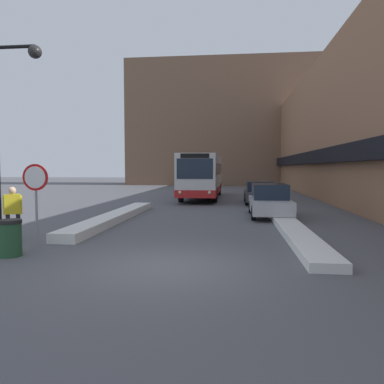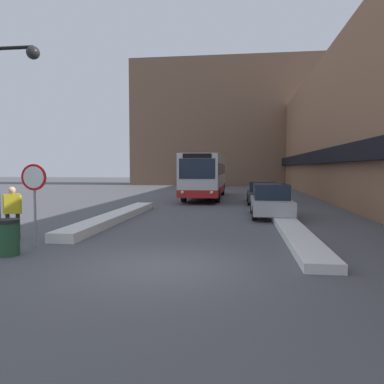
{
  "view_description": "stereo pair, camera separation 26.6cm",
  "coord_description": "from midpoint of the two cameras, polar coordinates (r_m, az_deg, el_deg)",
  "views": [
    {
      "loc": [
        1.51,
        -8.38,
        2.28
      ],
      "look_at": [
        -0.14,
        6.5,
        1.32
      ],
      "focal_mm": 35.0,
      "sensor_mm": 36.0,
      "label": 1
    },
    {
      "loc": [
        1.78,
        -8.35,
        2.28
      ],
      "look_at": [
        -0.14,
        6.5,
        1.32
      ],
      "focal_mm": 35.0,
      "sensor_mm": 36.0,
      "label": 2
    }
  ],
  "objects": [
    {
      "name": "ground_plane",
      "position": [
        8.82,
        -3.71,
        -11.3
      ],
      "size": [
        160.0,
        160.0,
        0.0
      ],
      "primitive_type": "plane",
      "color": "#515156"
    },
    {
      "name": "building_row_right",
      "position": [
        33.53,
        21.96,
        8.23
      ],
      "size": [
        5.5,
        60.0,
        10.23
      ],
      "color": "#996B4C",
      "rests_on": "ground_plane"
    },
    {
      "name": "building_backdrop_far",
      "position": [
        53.27,
        5.64,
        10.24
      ],
      "size": [
        26.0,
        8.0,
        16.78
      ],
      "color": "brown",
      "rests_on": "ground_plane"
    },
    {
      "name": "snow_bank_left",
      "position": [
        16.59,
        -11.14,
        -3.73
      ],
      "size": [
        0.9,
        10.19,
        0.32
      ],
      "color": "silver",
      "rests_on": "ground_plane"
    },
    {
      "name": "snow_bank_right",
      "position": [
        14.38,
        15.16,
        -5.09
      ],
      "size": [
        0.9,
        11.87,
        0.23
      ],
      "color": "silver",
      "rests_on": "ground_plane"
    },
    {
      "name": "city_bus",
      "position": [
        28.14,
        2.33,
        2.57
      ],
      "size": [
        2.55,
        11.14,
        3.2
      ],
      "color": "silver",
      "rests_on": "ground_plane"
    },
    {
      "name": "parked_car_front",
      "position": [
        17.92,
        12.32,
        -1.28
      ],
      "size": [
        1.81,
        4.39,
        1.53
      ],
      "color": "#B7B7BC",
      "rests_on": "ground_plane"
    },
    {
      "name": "parked_car_middle",
      "position": [
        24.58,
        10.98,
        -0.05
      ],
      "size": [
        1.93,
        4.6,
        1.42
      ],
      "color": "#38383D",
      "rests_on": "ground_plane"
    },
    {
      "name": "stop_sign",
      "position": [
        11.63,
        -22.32,
        0.74
      ],
      "size": [
        0.76,
        0.08,
        2.39
      ],
      "color": "gray",
      "rests_on": "ground_plane"
    },
    {
      "name": "street_lamp",
      "position": [
        11.67,
        -26.07,
        9.7
      ],
      "size": [
        1.46,
        0.36,
        5.69
      ],
      "color": "black",
      "rests_on": "ground_plane"
    },
    {
      "name": "pedestrian",
      "position": [
        13.08,
        -25.17,
        -2.21
      ],
      "size": [
        0.5,
        0.4,
        1.69
      ],
      "rotation": [
        0.0,
        0.0,
        0.49
      ],
      "color": "#232328",
      "rests_on": "ground_plane"
    },
    {
      "name": "trash_bin",
      "position": [
        10.85,
        -25.6,
        -6.23
      ],
      "size": [
        0.59,
        0.59,
        0.95
      ],
      "color": "#234C2D",
      "rests_on": "ground_plane"
    }
  ]
}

